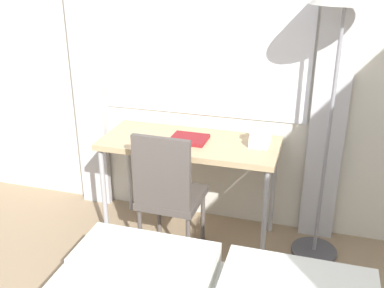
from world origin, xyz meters
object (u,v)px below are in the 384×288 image
Objects in this scene: standing_lamp at (344,12)px; book at (189,139)px; desk at (190,150)px; desk_chair at (168,191)px; telephone at (260,138)px.

book is at bearing -178.70° from standing_lamp.
book reaches higher than desk.
desk_chair is 0.48× the size of standing_lamp.
standing_lamp is (0.91, 0.02, 0.95)m from desk.
standing_lamp is at bearing 19.17° from desk_chair.
desk_chair is 0.39m from book.
desk_chair is 1.52m from standing_lamp.
desk is at bearing 78.93° from desk_chair.
standing_lamp is (0.97, 0.31, 1.13)m from desk_chair.
desk_chair is 3.71× the size of book.
desk is 6.44× the size of telephone.
desk_chair is at bearing -162.37° from standing_lamp.
telephone is (0.54, 0.36, 0.30)m from desk_chair.
telephone is at bearing 8.88° from desk.
telephone is (0.48, 0.07, 0.11)m from desk.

